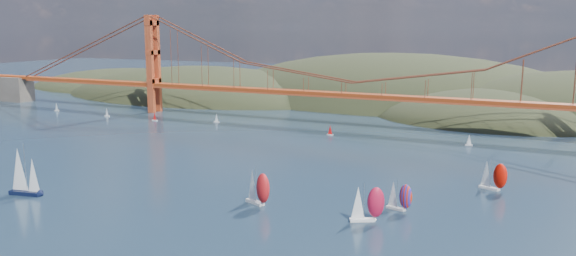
# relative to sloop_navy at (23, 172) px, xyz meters

# --- Properties ---
(headlands) EXTENTS (725.00, 225.00, 96.00)m
(headlands) POSITION_rel_sloop_navy_xyz_m (95.07, 246.10, -19.22)
(headlands) COLOR black
(headlands) RESTS_ON ground
(bridge) EXTENTS (552.00, 12.00, 55.00)m
(bridge) POSITION_rel_sloop_navy_xyz_m (48.37, 147.81, 25.47)
(bridge) COLOR #8F3210
(bridge) RESTS_ON ground
(sloop_navy) EXTENTS (10.24, 6.39, 15.33)m
(sloop_navy) POSITION_rel_sloop_navy_xyz_m (0.00, 0.00, 0.00)
(sloop_navy) COLOR black
(sloop_navy) RESTS_ON ground
(racer_0) EXTENTS (9.44, 6.59, 10.58)m
(racer_0) POSITION_rel_sloop_navy_xyz_m (65.74, 20.96, -1.77)
(racer_0) COLOR silver
(racer_0) RESTS_ON ground
(racer_1) EXTENTS (8.88, 6.73, 10.03)m
(racer_1) POSITION_rel_sloop_navy_xyz_m (96.96, 20.67, -2.03)
(racer_1) COLOR white
(racer_1) RESTS_ON ground
(racer_3) EXTENTS (8.59, 5.50, 9.61)m
(racer_3) POSITION_rel_sloop_navy_xyz_m (122.77, 63.58, -2.23)
(racer_3) COLOR white
(racer_3) RESTS_ON ground
(racer_rwb) EXTENTS (7.55, 4.47, 8.46)m
(racer_rwb) POSITION_rel_sloop_navy_xyz_m (102.13, 32.85, -2.77)
(racer_rwb) COLOR silver
(racer_rwb) RESTS_ON ground
(distant_boat_0) EXTENTS (3.00, 2.00, 4.70)m
(distant_boat_0) POSITION_rel_sloop_navy_xyz_m (-124.08, 125.80, -4.36)
(distant_boat_0) COLOR silver
(distant_boat_0) RESTS_ON ground
(distant_boat_1) EXTENTS (3.00, 2.00, 4.70)m
(distant_boat_1) POSITION_rel_sloop_navy_xyz_m (-82.77, 122.51, -4.36)
(distant_boat_1) COLOR silver
(distant_boat_1) RESTS_ON ground
(distant_boat_2) EXTENTS (3.00, 2.00, 4.70)m
(distant_boat_2) POSITION_rel_sloop_navy_xyz_m (-49.86, 122.07, -4.36)
(distant_boat_2) COLOR silver
(distant_boat_2) RESTS_ON ground
(distant_boat_3) EXTENTS (3.00, 2.00, 4.70)m
(distant_boat_3) POSITION_rel_sloop_navy_xyz_m (-17.65, 131.28, -4.36)
(distant_boat_3) COLOR silver
(distant_boat_3) RESTS_ON ground
(distant_boat_8) EXTENTS (3.00, 2.00, 4.70)m
(distant_boat_8) POSITION_rel_sloop_navy_xyz_m (107.54, 127.13, -4.36)
(distant_boat_8) COLOR silver
(distant_boat_8) RESTS_ON ground
(distant_boat_9) EXTENTS (3.00, 2.00, 4.70)m
(distant_boat_9) POSITION_rel_sloop_navy_xyz_m (47.52, 123.89, -4.36)
(distant_boat_9) COLOR silver
(distant_boat_9) RESTS_ON ground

